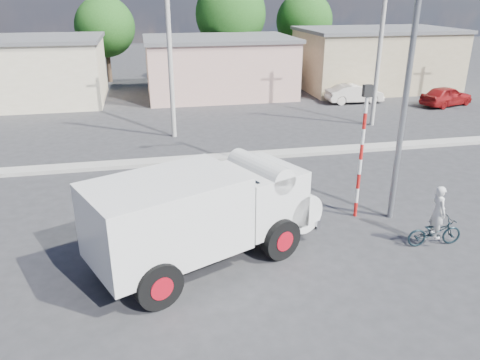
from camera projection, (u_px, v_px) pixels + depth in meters
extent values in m
plane|color=#2C2C2F|center=(274.00, 248.00, 13.61)|extent=(120.00, 120.00, 0.00)
cube|color=#99968E|center=(226.00, 157.00, 20.84)|extent=(40.00, 0.80, 0.16)
cylinder|color=black|center=(159.00, 285.00, 10.88)|extent=(1.21, 0.80, 1.18)
cylinder|color=red|center=(159.00, 285.00, 10.88)|extent=(0.68, 0.59, 0.58)
cylinder|color=black|center=(121.00, 246.00, 12.57)|extent=(1.21, 0.80, 1.18)
cylinder|color=red|center=(121.00, 246.00, 12.57)|extent=(0.68, 0.59, 0.58)
cylinder|color=black|center=(281.00, 239.00, 12.92)|extent=(1.21, 0.80, 1.18)
cylinder|color=red|center=(281.00, 239.00, 12.92)|extent=(0.68, 0.59, 0.58)
cylinder|color=black|center=(234.00, 210.00, 14.61)|extent=(1.21, 0.80, 1.18)
cylinder|color=red|center=(234.00, 210.00, 14.61)|extent=(0.68, 0.59, 0.58)
cube|color=black|center=(200.00, 240.00, 12.68)|extent=(5.05, 3.29, 0.19)
cube|color=silver|center=(166.00, 217.00, 11.79)|extent=(4.47, 3.73, 1.98)
cube|color=silver|center=(259.00, 195.00, 13.48)|extent=(2.65, 2.79, 1.66)
cylinder|color=silver|center=(283.00, 202.00, 14.16)|extent=(1.97, 2.48, 1.18)
cylinder|color=silver|center=(260.00, 171.00, 13.20)|extent=(1.58, 2.30, 0.75)
cube|color=silver|center=(292.00, 211.00, 14.55)|extent=(1.08, 2.16, 0.30)
cube|color=black|center=(238.00, 185.00, 12.89)|extent=(0.83, 1.69, 0.75)
imported|color=black|center=(435.00, 232.00, 13.63)|extent=(1.67, 0.66, 0.86)
imported|color=silver|center=(436.00, 221.00, 13.50)|extent=(0.41, 0.59, 1.57)
imported|color=beige|center=(354.00, 94.00, 31.19)|extent=(3.79, 1.37, 1.24)
imported|color=maroon|center=(446.00, 96.00, 30.40)|extent=(4.03, 2.57, 1.28)
cylinder|color=red|center=(356.00, 209.00, 15.48)|extent=(0.11, 0.11, 0.50)
cylinder|color=white|center=(357.00, 195.00, 15.29)|extent=(0.11, 0.11, 0.50)
cylinder|color=red|center=(358.00, 181.00, 15.11)|extent=(0.11, 0.11, 0.50)
cylinder|color=white|center=(360.00, 167.00, 14.92)|extent=(0.11, 0.11, 0.50)
cylinder|color=red|center=(361.00, 152.00, 14.73)|extent=(0.11, 0.11, 0.50)
cylinder|color=white|center=(363.00, 137.00, 14.54)|extent=(0.11, 0.11, 0.50)
cylinder|color=red|center=(365.00, 121.00, 14.36)|extent=(0.11, 0.11, 0.50)
cylinder|color=white|center=(366.00, 105.00, 14.17)|extent=(0.11, 0.11, 0.50)
cube|color=black|center=(368.00, 91.00, 14.01)|extent=(0.28, 0.18, 0.36)
cylinder|color=slate|center=(408.00, 80.00, 13.82)|extent=(0.18, 0.18, 9.00)
cube|color=beige|center=(8.00, 73.00, 30.57)|extent=(12.00, 7.00, 4.00)
cube|color=#59595B|center=(2.00, 39.00, 29.78)|extent=(12.30, 7.30, 0.24)
cube|color=#D29F91|center=(219.00, 68.00, 33.25)|extent=(10.00, 7.00, 3.80)
cube|color=#59595B|center=(218.00, 38.00, 32.49)|extent=(10.30, 7.30, 0.24)
cube|color=tan|center=(375.00, 60.00, 35.44)|extent=(11.00, 7.00, 4.20)
cube|color=#59595B|center=(378.00, 30.00, 34.61)|extent=(11.30, 7.30, 0.24)
cylinder|color=#38281E|center=(108.00, 60.00, 38.16)|extent=(0.36, 0.36, 3.47)
sphere|color=#25641E|center=(105.00, 27.00, 37.19)|extent=(4.71, 4.71, 4.71)
cylinder|color=#38281E|center=(231.00, 54.00, 39.00)|extent=(0.36, 0.36, 4.20)
sphere|color=#25641E|center=(230.00, 14.00, 37.82)|extent=(5.70, 5.70, 5.70)
cylinder|color=#38281E|center=(303.00, 53.00, 42.24)|extent=(0.36, 0.36, 3.64)
sphere|color=#25641E|center=(304.00, 21.00, 41.22)|extent=(4.94, 4.94, 4.94)
cylinder|color=#99968E|center=(170.00, 57.00, 22.63)|extent=(0.24, 0.24, 8.00)
cylinder|color=#99968E|center=(379.00, 52.00, 24.70)|extent=(0.24, 0.24, 8.00)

